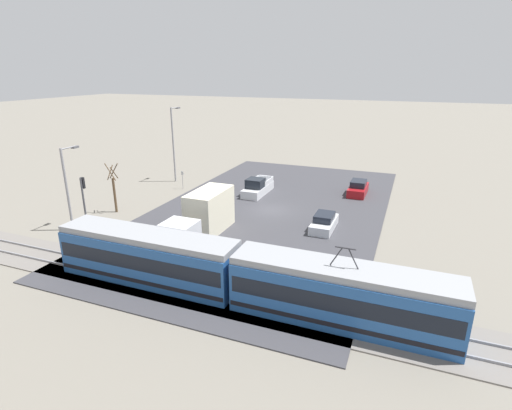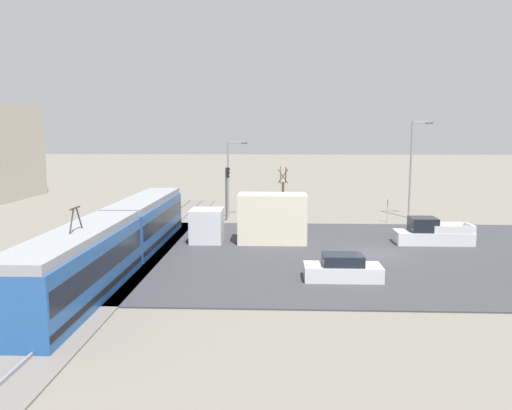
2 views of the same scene
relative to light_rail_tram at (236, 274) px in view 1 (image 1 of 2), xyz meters
The scene contains 13 objects.
ground_plane 16.75m from the light_rail_tram, 77.32° to the right, with size 320.00×320.00×0.00m, color slate.
road_surface 16.75m from the light_rail_tram, 77.32° to the right, with size 22.02×40.00×0.08m.
rail_bed 4.02m from the light_rail_tram, ahead, with size 52.77×4.40×0.22m.
light_rail_tram is the anchor object (origin of this frame).
box_truck 10.52m from the light_rail_tram, 50.27° to the right, with size 2.50×8.50×3.61m.
pickup_truck 21.99m from the light_rail_tram, 71.94° to the right, with size 1.98×5.46×1.93m.
sedan_car_0 25.32m from the light_rail_tram, 98.74° to the right, with size 1.89×4.38×1.59m.
sedan_car_1 13.50m from the light_rail_tram, 100.91° to the right, with size 1.81×4.24×1.43m.
traffic_light_pole 17.22m from the light_rail_tram, 16.86° to the right, with size 0.28×0.47×4.95m.
street_tree 20.49m from the light_rail_tram, 29.82° to the right, with size 1.18×0.98×4.98m.
street_lamp_near_crossing 29.41m from the light_rail_tram, 50.42° to the right, with size 0.36×1.95×9.20m.
street_lamp_mid_block 19.05m from the light_rail_tram, 15.82° to the right, with size 0.36×1.95×7.33m.
no_parking_sign 25.29m from the light_rail_tram, 51.07° to the right, with size 0.32×0.08×2.16m.
Camera 1 is at (-12.74, 35.88, 13.51)m, focal length 28.00 mm.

